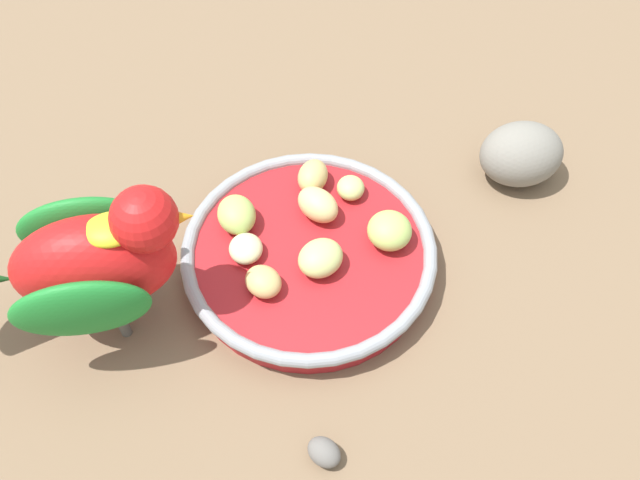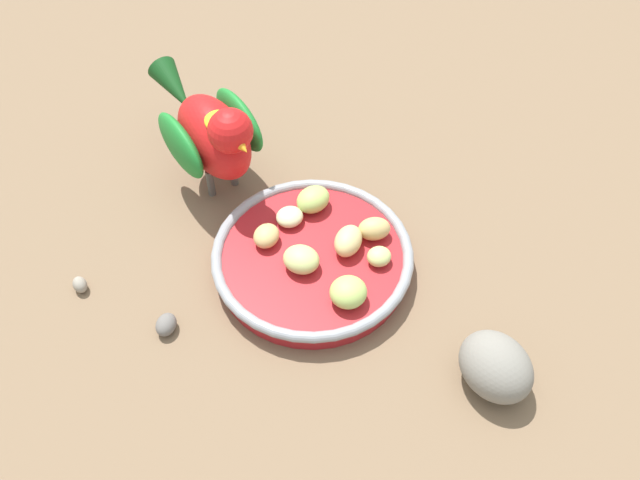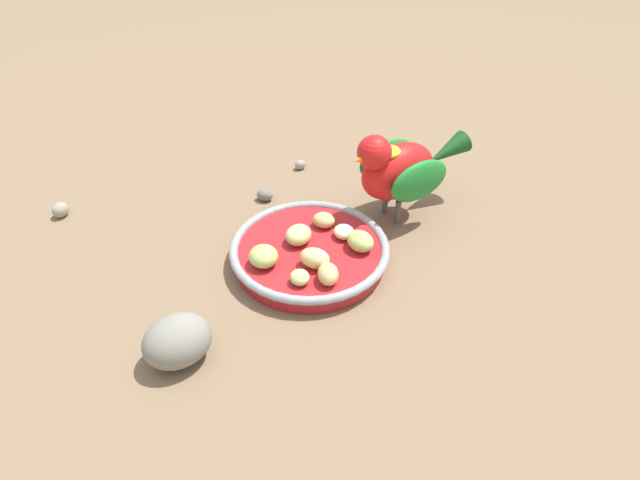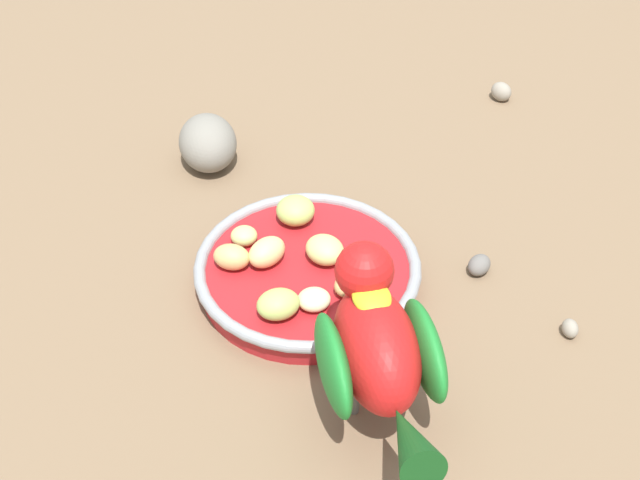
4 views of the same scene
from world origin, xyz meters
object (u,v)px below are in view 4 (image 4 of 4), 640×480
at_px(apple_piece_5, 278,304).
at_px(parrot, 378,348).
at_px(apple_piece_6, 350,285).
at_px(rock_large, 208,143).
at_px(apple_piece_1, 295,210).
at_px(pebble_2, 570,328).
at_px(feeding_bowl, 307,276).
at_px(apple_piece_0, 328,250).
at_px(apple_piece_3, 232,257).
at_px(pebble_0, 479,265).
at_px(apple_piece_4, 267,252).
at_px(pebble_1, 501,92).
at_px(apple_piece_2, 319,300).
at_px(apple_piece_7, 244,236).

height_order(apple_piece_5, parrot, parrot).
bearing_deg(apple_piece_6, rock_large, 42.63).
relative_size(apple_piece_1, rock_large, 0.50).
distance_m(rock_large, pebble_2, 0.43).
bearing_deg(feeding_bowl, parrot, -150.21).
height_order(feeding_bowl, apple_piece_0, apple_piece_0).
distance_m(apple_piece_3, parrot, 0.21).
bearing_deg(rock_large, apple_piece_1, -132.69).
distance_m(feeding_bowl, pebble_0, 0.17).
height_order(apple_piece_4, pebble_0, apple_piece_4).
distance_m(apple_piece_3, pebble_1, 0.43).
bearing_deg(parrot, pebble_0, -43.90).
height_order(apple_piece_1, pebble_0, apple_piece_1).
bearing_deg(rock_large, apple_piece_5, -152.34).
xyz_separation_m(apple_piece_0, apple_piece_2, (-0.06, -0.00, -0.00)).
height_order(pebble_0, pebble_1, pebble_1).
bearing_deg(feeding_bowl, apple_piece_3, 95.07).
height_order(apple_piece_0, apple_piece_6, apple_piece_0).
bearing_deg(apple_piece_4, parrot, -140.58).
bearing_deg(rock_large, pebble_1, -60.12).
height_order(apple_piece_2, pebble_1, apple_piece_2).
bearing_deg(pebble_0, apple_piece_1, 83.78).
distance_m(apple_piece_7, pebble_0, 0.23).
bearing_deg(apple_piece_7, apple_piece_2, -131.15).
xyz_separation_m(feeding_bowl, apple_piece_6, (-0.02, -0.04, 0.02)).
relative_size(apple_piece_5, apple_piece_6, 1.24).
distance_m(apple_piece_2, apple_piece_3, 0.10).
bearing_deg(parrot, apple_piece_6, -3.79).
bearing_deg(apple_piece_2, rock_large, 35.52).
height_order(apple_piece_4, pebble_2, apple_piece_4).
height_order(feeding_bowl, apple_piece_6, apple_piece_6).
relative_size(apple_piece_7, pebble_1, 1.01).
xyz_separation_m(pebble_0, pebble_1, (0.31, -0.01, 0.00)).
xyz_separation_m(apple_piece_0, apple_piece_1, (0.05, 0.04, 0.00)).
xyz_separation_m(apple_piece_2, pebble_0, (0.09, -0.14, -0.02)).
relative_size(apple_piece_3, pebble_2, 1.83).
xyz_separation_m(apple_piece_1, pebble_0, (-0.02, -0.18, -0.03)).
bearing_deg(apple_piece_3, feeding_bowl, -84.93).
bearing_deg(apple_piece_5, pebble_1, -24.54).
distance_m(apple_piece_4, apple_piece_7, 0.04).
bearing_deg(apple_piece_7, parrot, -139.16).
xyz_separation_m(apple_piece_6, parrot, (-0.12, -0.04, 0.05)).
xyz_separation_m(apple_piece_3, parrot, (-0.13, -0.15, 0.05)).
bearing_deg(parrot, apple_piece_1, 5.12).
bearing_deg(feeding_bowl, apple_piece_2, -157.67).
height_order(apple_piece_5, apple_piece_6, apple_piece_5).
distance_m(apple_piece_1, apple_piece_6, 0.11).
xyz_separation_m(apple_piece_5, pebble_0, (0.11, -0.17, -0.03)).
bearing_deg(parrot, apple_piece_3, 26.90).
distance_m(apple_piece_6, pebble_0, 0.14).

